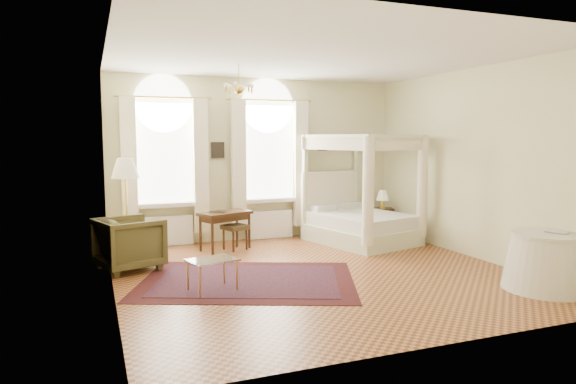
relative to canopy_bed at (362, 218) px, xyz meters
name	(u,v)px	position (x,y,z in m)	size (l,w,h in m)	color
ground	(318,273)	(-1.79, -1.82, -0.49)	(6.00, 6.00, 0.00)	#AE6332
room_walls	(318,145)	(-1.79, -1.82, 1.49)	(6.00, 6.00, 6.00)	beige
window_left	(165,170)	(-3.69, 1.05, 1.00)	(1.62, 0.27, 3.29)	silver
window_right	(269,167)	(-1.59, 1.05, 1.00)	(1.62, 0.27, 3.29)	silver
chandelier	(239,88)	(-2.69, -0.62, 2.42)	(0.51, 0.45, 0.50)	#B4953C
wall_pictures	(262,148)	(-1.70, 1.15, 1.40)	(2.54, 0.03, 0.39)	black
canopy_bed	(362,218)	(0.00, 0.00, 0.00)	(2.06, 2.33, 2.16)	beige
nightstand	(383,221)	(0.91, 0.66, -0.21)	(0.40, 0.36, 0.57)	#341F0E
nightstand_lamp	(383,197)	(0.86, 0.64, 0.33)	(0.26, 0.26, 0.38)	#B4953C
writing_desk	(225,217)	(-2.71, 0.35, 0.13)	(1.08, 0.82, 0.72)	#341F0E
laptop	(218,211)	(-2.84, 0.35, 0.24)	(0.31, 0.20, 0.02)	black
stool	(235,229)	(-2.54, 0.28, -0.10)	(0.53, 0.53, 0.47)	#45371D
armchair	(130,243)	(-4.49, -0.53, -0.07)	(0.90, 0.93, 0.85)	#433B1C
coffee_table	(212,262)	(-3.52, -2.14, -0.09)	(0.74, 0.60, 0.44)	silver
floor_lamp	(125,174)	(-4.49, -0.04, 1.01)	(0.45, 0.45, 1.76)	#B4953C
oriental_rug	(248,280)	(-2.93, -1.85, -0.48)	(3.71, 3.24, 0.01)	#410F10
side_table	(547,262)	(0.81, -3.74, -0.10)	(1.16, 1.16, 0.79)	white
book	(555,233)	(0.84, -3.81, 0.31)	(0.21, 0.28, 0.03)	black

